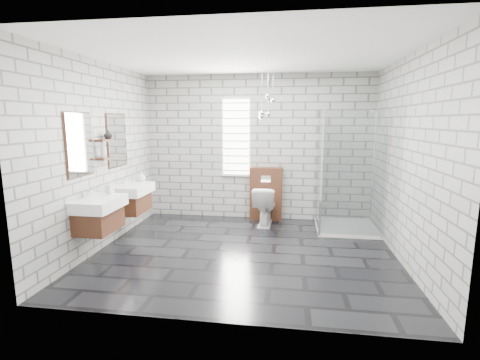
% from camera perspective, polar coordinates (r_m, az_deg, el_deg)
% --- Properties ---
extents(floor, '(4.20, 3.60, 0.02)m').
position_cam_1_polar(floor, '(5.10, 0.77, -11.77)').
color(floor, black).
rests_on(floor, ground).
extents(ceiling, '(4.20, 3.60, 0.02)m').
position_cam_1_polar(ceiling, '(4.82, 0.85, 19.90)').
color(ceiling, white).
rests_on(ceiling, wall_back).
extents(wall_back, '(4.20, 0.02, 2.70)m').
position_cam_1_polar(wall_back, '(6.56, 2.85, 5.27)').
color(wall_back, '#A4A49E').
rests_on(wall_back, floor).
extents(wall_front, '(4.20, 0.02, 2.70)m').
position_cam_1_polar(wall_front, '(3.00, -3.66, -0.06)').
color(wall_front, '#A4A49E').
rests_on(wall_front, floor).
extents(wall_left, '(0.02, 3.60, 2.70)m').
position_cam_1_polar(wall_left, '(5.46, -21.78, 3.69)').
color(wall_left, '#A4A49E').
rests_on(wall_left, floor).
extents(wall_right, '(0.02, 3.60, 2.70)m').
position_cam_1_polar(wall_right, '(4.96, 25.76, 2.88)').
color(wall_right, '#A4A49E').
rests_on(wall_right, floor).
extents(vanity_left, '(0.47, 0.70, 1.57)m').
position_cam_1_polar(vanity_left, '(4.98, -22.45, -3.81)').
color(vanity_left, '#4B2717').
rests_on(vanity_left, wall_left).
extents(vanity_right, '(0.47, 0.70, 1.57)m').
position_cam_1_polar(vanity_right, '(5.83, -17.55, -1.62)').
color(vanity_right, '#4B2717').
rests_on(vanity_right, wall_left).
extents(shelf_lower, '(0.14, 0.30, 0.03)m').
position_cam_1_polar(shelf_lower, '(5.38, -21.28, 3.32)').
color(shelf_lower, '#4B2717').
rests_on(shelf_lower, wall_left).
extents(shelf_upper, '(0.14, 0.30, 0.03)m').
position_cam_1_polar(shelf_upper, '(5.36, -21.45, 6.08)').
color(shelf_upper, '#4B2717').
rests_on(shelf_upper, wall_left).
extents(window, '(0.56, 0.05, 1.48)m').
position_cam_1_polar(window, '(6.57, -0.65, 7.04)').
color(window, white).
rests_on(window, wall_back).
extents(cistern_panel, '(0.60, 0.20, 1.00)m').
position_cam_1_polar(cistern_panel, '(6.56, 4.29, -2.25)').
color(cistern_panel, '#4B2717').
rests_on(cistern_panel, floor).
extents(flush_plate, '(0.18, 0.01, 0.12)m').
position_cam_1_polar(flush_plate, '(6.40, 4.26, 0.19)').
color(flush_plate, silver).
rests_on(flush_plate, cistern_panel).
extents(shower_enclosure, '(1.00, 1.00, 2.03)m').
position_cam_1_polar(shower_enclosure, '(6.11, 16.40, -3.50)').
color(shower_enclosure, white).
rests_on(shower_enclosure, floor).
extents(pendant_cluster, '(0.28, 0.20, 0.82)m').
position_cam_1_polar(pendant_cluster, '(6.10, 4.33, 11.81)').
color(pendant_cluster, silver).
rests_on(pendant_cluster, ceiling).
extents(toilet, '(0.42, 0.70, 0.70)m').
position_cam_1_polar(toilet, '(6.29, 4.07, -4.20)').
color(toilet, white).
rests_on(toilet, floor).
extents(soap_bottle_a, '(0.10, 0.10, 0.18)m').
position_cam_1_polar(soap_bottle_a, '(5.15, -20.59, -1.15)').
color(soap_bottle_a, '#B2B2B2').
rests_on(soap_bottle_a, vanity_left).
extents(soap_bottle_b, '(0.17, 0.17, 0.17)m').
position_cam_1_polar(soap_bottle_b, '(6.06, -15.87, 0.58)').
color(soap_bottle_b, '#B2B2B2').
rests_on(soap_bottle_b, vanity_right).
extents(soap_bottle_c, '(0.11, 0.11, 0.22)m').
position_cam_1_polar(soap_bottle_c, '(5.32, -21.54, 4.62)').
color(soap_bottle_c, '#B2B2B2').
rests_on(soap_bottle_c, shelf_lower).
extents(vase, '(0.15, 0.15, 0.13)m').
position_cam_1_polar(vase, '(5.45, -20.84, 6.99)').
color(vase, '#B2B2B2').
rests_on(vase, shelf_upper).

